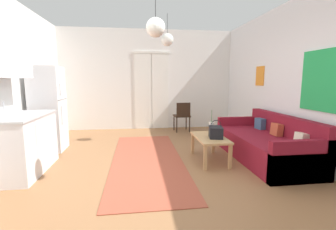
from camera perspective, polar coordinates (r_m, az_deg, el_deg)
The scene contains 13 objects.
ground_plane at distance 3.63m, azimuth -1.84°, elevation -15.40°, with size 5.50×7.80×0.10m, color #8E603D.
wall_back at distance 6.96m, azimuth -4.91°, elevation 8.35°, with size 5.10×0.13×2.84m.
wall_right at distance 4.35m, azimuth 33.22°, elevation 7.12°, with size 0.12×7.40×2.84m.
area_rug at distance 4.33m, azimuth -5.05°, elevation -10.61°, with size 1.22×3.43×0.01m, color #9E4733.
couch at distance 4.63m, azimuth 22.77°, elevation -6.63°, with size 0.95×2.14×0.79m.
coffee_table at distance 4.23m, azimuth 10.07°, elevation -5.95°, with size 0.49×0.93×0.43m.
bamboo_vase at distance 4.31m, azimuth 10.41°, elevation -3.23°, with size 0.10×0.10×0.46m.
handbag at distance 4.14m, azimuth 11.44°, elevation -4.04°, with size 0.28×0.34×0.31m.
refrigerator at distance 5.29m, azimuth -26.90°, elevation 1.30°, with size 0.58×0.58×1.69m.
kitchen_counter at distance 4.21m, azimuth -32.44°, elevation -1.79°, with size 0.65×1.27×2.06m.
accent_chair at distance 6.51m, azimuth 3.46°, elevation 0.04°, with size 0.45×0.43×0.81m.
pendant_lamp_near at distance 3.22m, azimuth -3.01°, elevation 20.34°, with size 0.25×0.25×0.88m.
pendant_lamp_far at distance 5.44m, azimuth -0.18°, elevation 17.70°, with size 0.28×0.28×0.69m.
Camera 1 is at (-0.33, -3.30, 1.42)m, focal length 25.28 mm.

